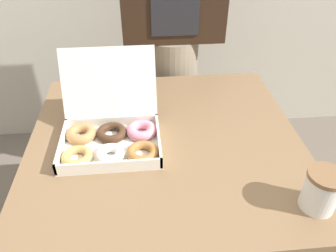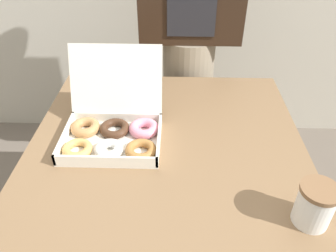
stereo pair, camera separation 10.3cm
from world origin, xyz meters
name	(u,v)px [view 2 (the right image)]	position (x,y,z in m)	size (l,w,h in m)	color
table	(167,212)	(0.00, 0.00, 0.39)	(0.92, 0.89, 0.78)	brown
donut_box	(114,129)	(-0.18, 0.00, 0.82)	(0.34, 0.33, 0.27)	white
coffee_cup	(315,205)	(0.38, -0.32, 0.84)	(0.10, 0.10, 0.12)	white
person_customer	(190,29)	(0.09, 0.61, 0.94)	(0.45, 0.25, 1.73)	gray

